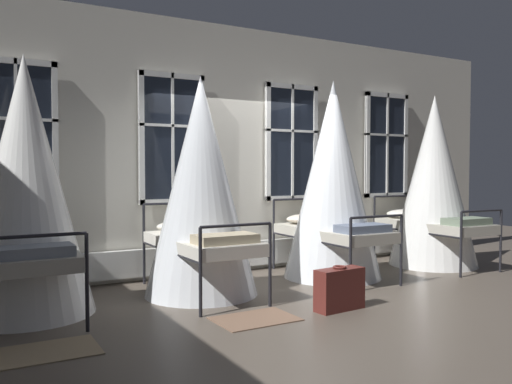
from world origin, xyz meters
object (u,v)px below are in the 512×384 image
Objects in this scene: cot_third at (333,182)px; cot_fourth at (434,183)px; cot_second at (201,189)px; suitcase_dark at (339,289)px; cot_first at (26,189)px.

cot_third reaches higher than cot_fourth.
cot_third is 1.03× the size of cot_fourth.
cot_second is 1.98m from suitcase_dark.
suitcase_dark is (2.89, -1.42, -1.06)m from cot_first.
cot_second is at bearing 120.47° from suitcase_dark.
cot_first is 3.39m from suitcase_dark.
suitcase_dark is (0.99, -1.37, -1.03)m from cot_second.
cot_fourth is at bearing -90.29° from cot_first.
cot_third is (1.99, 0.07, 0.06)m from cot_second.
cot_first is at bearing 90.32° from cot_third.
cot_fourth is at bearing 20.30° from suitcase_dark.
cot_fourth reaches higher than suitcase_dark.
cot_fourth is at bearing -90.11° from cot_second.
cot_first reaches higher than cot_fourth.
cot_third is at bearing -88.92° from cot_second.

